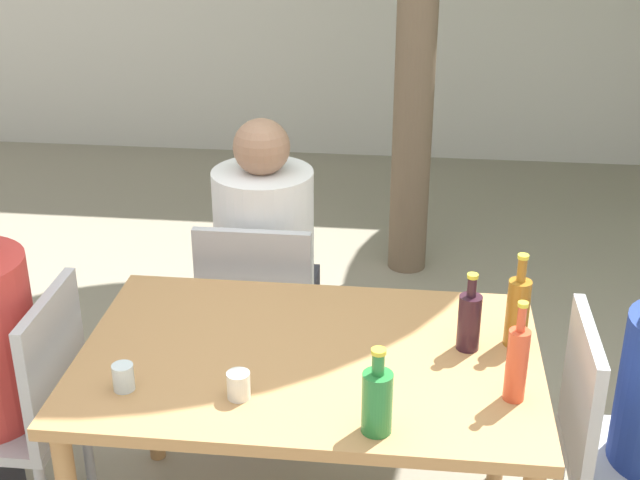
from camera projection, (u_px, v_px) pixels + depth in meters
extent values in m
cylinder|color=brown|center=(417.00, 26.00, 4.46)|extent=(0.21, 0.21, 2.68)
cube|color=#B27F4C|center=(309.00, 359.00, 2.75)|extent=(1.42, 0.92, 0.04)
cylinder|color=#B27F4C|center=(151.00, 378.00, 3.34)|extent=(0.06, 0.06, 0.72)
cylinder|color=#B27F4C|center=(502.00, 401.00, 3.21)|extent=(0.06, 0.06, 0.72)
cube|color=#B2B2B7|center=(5.00, 418.00, 2.98)|extent=(0.44, 0.44, 0.04)
cube|color=#B2B2B7|center=(53.00, 360.00, 2.86)|extent=(0.04, 0.44, 0.45)
cylinder|color=#B2B2B7|center=(87.00, 442.00, 3.23)|extent=(0.04, 0.04, 0.42)
cube|color=#B2B2B7|center=(637.00, 463.00, 2.78)|extent=(0.44, 0.44, 0.04)
cube|color=#B2B2B7|center=(581.00, 393.00, 2.69)|extent=(0.04, 0.44, 0.45)
cylinder|color=#B2B2B7|center=(559.00, 476.00, 3.06)|extent=(0.04, 0.04, 0.42)
cube|color=#B2B2B7|center=(264.00, 316.00, 3.61)|extent=(0.44, 0.44, 0.04)
cube|color=#B2B2B7|center=(253.00, 286.00, 3.33)|extent=(0.44, 0.04, 0.45)
cylinder|color=#B2B2B7|center=(316.00, 343.00, 3.86)|extent=(0.04, 0.04, 0.42)
cylinder|color=#B2B2B7|center=(230.00, 338.00, 3.90)|extent=(0.04, 0.04, 0.42)
cylinder|color=#B2B2B7|center=(305.00, 393.00, 3.52)|extent=(0.04, 0.04, 0.42)
cylinder|color=#B2B2B7|center=(210.00, 386.00, 3.56)|extent=(0.04, 0.04, 0.42)
cube|color=#383842|center=(275.00, 328.00, 3.94)|extent=(0.36, 0.40, 0.46)
cylinder|color=white|center=(264.00, 241.00, 3.54)|extent=(0.40, 0.40, 0.58)
sphere|color=#936B51|center=(261.00, 147.00, 3.38)|extent=(0.22, 0.22, 0.22)
cylinder|color=#DB4C2D|center=(517.00, 365.00, 2.48)|extent=(0.06, 0.06, 0.22)
cylinder|color=#DB4C2D|center=(522.00, 319.00, 2.42)|extent=(0.02, 0.02, 0.08)
cylinder|color=gold|center=(523.00, 304.00, 2.40)|extent=(0.03, 0.03, 0.01)
cylinder|color=#9E661E|center=(517.00, 313.00, 2.75)|extent=(0.07, 0.07, 0.22)
cylinder|color=#9E661E|center=(522.00, 270.00, 2.69)|extent=(0.03, 0.03, 0.08)
cylinder|color=gold|center=(523.00, 257.00, 2.67)|extent=(0.03, 0.03, 0.01)
cylinder|color=#287A38|center=(377.00, 403.00, 2.36)|extent=(0.08, 0.08, 0.18)
cylinder|color=#287A38|center=(378.00, 364.00, 2.31)|extent=(0.03, 0.03, 0.06)
cylinder|color=gold|center=(379.00, 351.00, 2.29)|extent=(0.04, 0.04, 0.01)
cylinder|color=#331923|center=(469.00, 323.00, 2.74)|extent=(0.07, 0.07, 0.18)
cylinder|color=#331923|center=(472.00, 287.00, 2.69)|extent=(0.03, 0.03, 0.06)
cylinder|color=gold|center=(473.00, 276.00, 2.67)|extent=(0.03, 0.03, 0.01)
cylinder|color=silver|center=(239.00, 385.00, 2.52)|extent=(0.07, 0.07, 0.08)
cylinder|color=silver|center=(123.00, 377.00, 2.56)|extent=(0.06, 0.06, 0.08)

